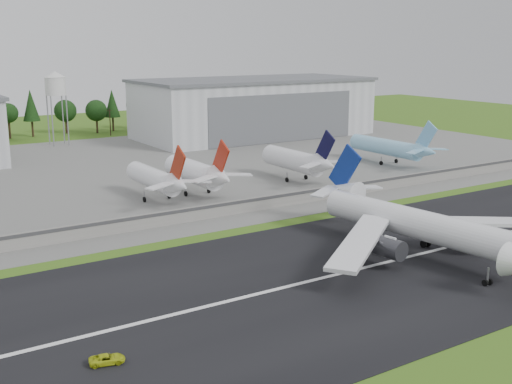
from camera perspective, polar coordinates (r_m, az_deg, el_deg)
ground at (r=112.87m, az=12.90°, el=-8.11°), size 600.00×600.00×0.00m
runway at (r=119.55m, az=9.48°, el=-6.71°), size 320.00×60.00×0.10m
runway_centerline at (r=119.53m, az=9.48°, el=-6.68°), size 220.00×1.00×0.02m
apron at (r=211.18m, az=-10.88°, el=1.92°), size 320.00×150.00×0.10m
blast_fence at (r=153.70m, az=-1.77°, el=-1.36°), size 240.00×0.61×3.50m
hangar_east at (r=283.11m, az=-0.20°, el=7.53°), size 102.00×47.00×25.20m
water_tower at (r=267.91m, az=-17.41°, el=9.18°), size 8.40×8.40×29.40m
utility_poles at (r=286.08m, az=-16.93°, el=4.48°), size 230.00×3.00×12.00m
treeline at (r=300.42m, az=-17.73°, el=4.81°), size 320.00×16.00×22.00m
main_airliner at (r=127.24m, az=14.40°, el=-3.43°), size 56.88×59.25×18.17m
ground_vehicle at (r=86.96m, az=-13.10°, el=-14.27°), size 4.96×3.16×1.27m
parked_jet_red_a at (r=166.77m, az=-8.66°, el=1.12°), size 7.36×31.29×16.47m
parked_jet_red_b at (r=171.79m, az=-5.05°, el=1.70°), size 7.36×31.29×16.87m
parked_jet_navy at (r=189.19m, az=3.90°, el=2.78°), size 7.36×31.29×16.87m
parked_jet_skyblue at (r=220.31m, az=12.04°, el=3.89°), size 7.36×37.29×16.52m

